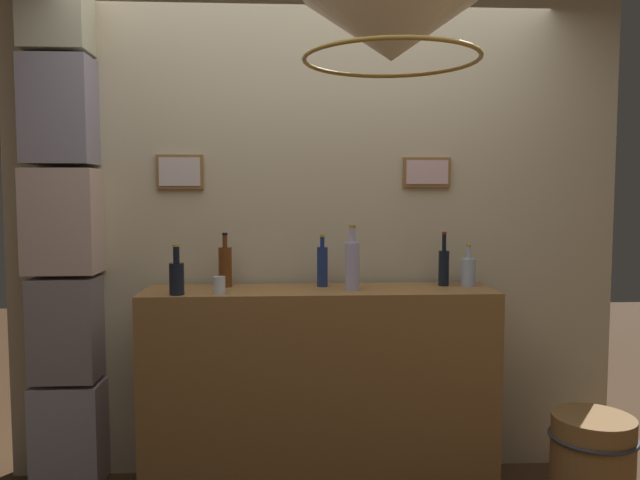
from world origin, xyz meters
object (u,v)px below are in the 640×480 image
liquor_bottle_brandy (468,271)px  pendant_lamp (392,31)px  liquor_bottle_tequila (444,266)px  glass_tumbler_rocks (219,285)px  liquor_bottle_gin (322,265)px  liquor_bottle_vodka (352,264)px  liquor_bottle_rye (225,266)px  liquor_bottle_port (177,276)px  wooden_barrel (592,463)px

liquor_bottle_brandy → pendant_lamp: pendant_lamp is taller
liquor_bottle_tequila → glass_tumbler_rocks: bearing=-170.5°
liquor_bottle_gin → liquor_bottle_vodka: size_ratio=0.83×
liquor_bottle_rye → liquor_bottle_vodka: 0.65m
liquor_bottle_gin → liquor_bottle_tequila: size_ratio=0.96×
liquor_bottle_port → wooden_barrel: (1.97, -0.14, -0.90)m
liquor_bottle_port → liquor_bottle_vodka: liquor_bottle_vodka is taller
liquor_bottle_gin → liquor_bottle_rye: bearing=178.1°
liquor_bottle_vodka → pendant_lamp: 1.21m
liquor_bottle_port → glass_tumbler_rocks: 0.20m
glass_tumbler_rocks → liquor_bottle_gin: bearing=21.4°
liquor_bottle_gin → liquor_bottle_port: size_ratio=1.12×
liquor_bottle_gin → liquor_bottle_port: (-0.70, -0.22, -0.02)m
liquor_bottle_rye → glass_tumbler_rocks: size_ratio=3.37×
liquor_bottle_port → liquor_bottle_tequila: 1.35m
liquor_bottle_rye → wooden_barrel: (1.77, -0.37, -0.92)m
liquor_bottle_vodka → pendant_lamp: size_ratio=0.51×
liquor_bottle_rye → glass_tumbler_rocks: liquor_bottle_rye is taller
liquor_bottle_tequila → liquor_bottle_vodka: 0.50m
liquor_bottle_tequila → pendant_lamp: bearing=-116.0°
liquor_bottle_gin → wooden_barrel: liquor_bottle_gin is taller
glass_tumbler_rocks → liquor_bottle_rye: bearing=88.0°
liquor_bottle_vodka → liquor_bottle_tequila: bearing=13.3°
glass_tumbler_rocks → liquor_bottle_tequila: bearing=9.5°
liquor_bottle_rye → pendant_lamp: 1.49m
liquor_bottle_gin → glass_tumbler_rocks: (-0.50, -0.20, -0.07)m
liquor_bottle_brandy → pendant_lamp: bearing=-122.6°
liquor_bottle_vodka → glass_tumbler_rocks: liquor_bottle_vodka is taller
pendant_lamp → wooden_barrel: bearing=26.8°
glass_tumbler_rocks → wooden_barrel: (1.78, -0.16, -0.85)m
liquor_bottle_port → pendant_lamp: 1.48m
liquor_bottle_rye → liquor_bottle_port: size_ratio=1.16×
liquor_bottle_port → liquor_bottle_vodka: size_ratio=0.74×
liquor_bottle_rye → wooden_barrel: liquor_bottle_rye is taller
glass_tumbler_rocks → wooden_barrel: glass_tumbler_rocks is taller
liquor_bottle_port → pendant_lamp: pendant_lamp is taller
liquor_bottle_vodka → wooden_barrel: (1.13, -0.23, -0.94)m
liquor_bottle_gin → wooden_barrel: 1.61m
liquor_bottle_brandy → pendant_lamp: (-0.56, -0.88, 0.98)m
liquor_bottle_tequila → liquor_bottle_vodka: bearing=-166.7°
liquor_bottle_tequila → wooden_barrel: (0.64, -0.35, -0.91)m
liquor_bottle_rye → liquor_bottle_tequila: bearing=-1.2°
liquor_bottle_rye → liquor_bottle_vodka: size_ratio=0.85×
liquor_bottle_brandy → glass_tumbler_rocks: 1.27m
liquor_bottle_gin → liquor_bottle_tequila: liquor_bottle_tequila is taller
liquor_bottle_brandy → liquor_bottle_port: size_ratio=0.90×
liquor_bottle_brandy → liquor_bottle_port: liquor_bottle_port is taller
liquor_bottle_tequila → wooden_barrel: bearing=-28.5°
liquor_bottle_port → pendant_lamp: (0.89, -0.68, 0.97)m
pendant_lamp → liquor_bottle_vodka: bearing=93.9°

